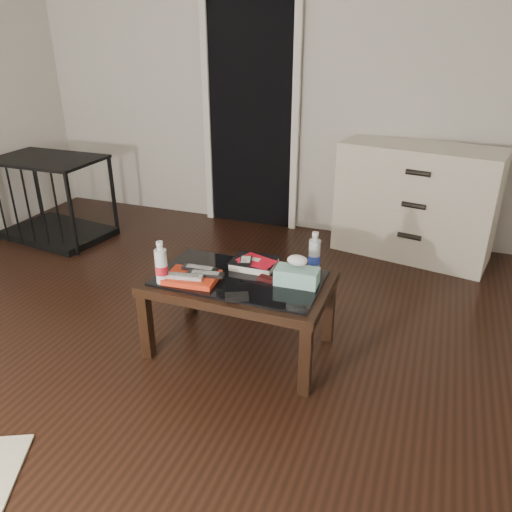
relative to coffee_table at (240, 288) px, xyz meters
The scene contains 18 objects.
ground 0.69m from the coffee_table, 120.81° to the right, with size 5.00×5.00×0.00m, color black.
room_shell 1.35m from the coffee_table, 120.81° to the right, with size 5.00×5.00×5.00m.
doorway 2.19m from the coffee_table, 109.20° to the left, with size 0.90×0.08×2.07m.
coffee_table is the anchor object (origin of this frame).
dresser 1.92m from the coffee_table, 65.11° to the left, with size 1.27×0.72×0.90m.
pet_crate 2.42m from the coffee_table, 154.84° to the left, with size 0.97×0.72×0.71m.
magazines 0.27m from the coffee_table, 152.53° to the right, with size 0.28×0.21×0.03m, color red.
remote_silver 0.32m from the coffee_table, 146.45° to the right, with size 0.20×0.05×0.02m, color #A0A1A5.
remote_black_front 0.21m from the coffee_table, 147.28° to the right, with size 0.20×0.05×0.02m, color black.
remote_black_back 0.24m from the coffee_table, 166.67° to the right, with size 0.20×0.05×0.02m, color black.
textbook 0.18m from the coffee_table, 78.86° to the left, with size 0.25×0.20×0.05m, color black.
dvd_mailers 0.19m from the coffee_table, 73.63° to the left, with size 0.19×0.14×0.01m, color red.
ipod 0.16m from the coffee_table, 90.30° to the left, with size 0.06×0.10×0.02m, color black.
flip_phone 0.17m from the coffee_table, ahead, with size 0.09×0.05×0.02m, color black.
wallet 0.25m from the coffee_table, 70.83° to the right, with size 0.12×0.07×0.02m, color black.
water_bottle_left 0.46m from the coffee_table, 151.71° to the right, with size 0.07×0.07×0.24m, color silver.
water_bottle_right 0.46m from the coffee_table, 30.65° to the left, with size 0.07×0.07×0.24m, color #B7C0C3.
tissue_box 0.34m from the coffee_table, ahead, with size 0.23×0.12×0.09m, color teal.
Camera 1 is at (1.23, -1.78, 1.72)m, focal length 35.00 mm.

